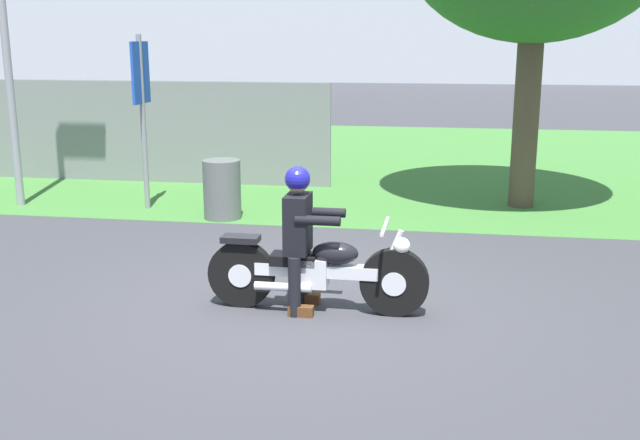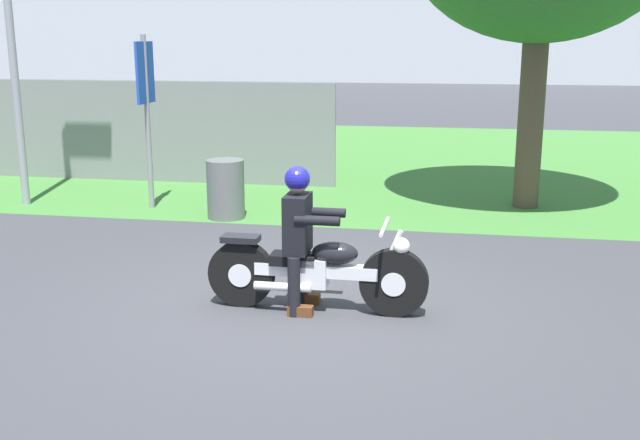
{
  "view_description": "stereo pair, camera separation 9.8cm",
  "coord_description": "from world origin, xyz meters",
  "px_view_note": "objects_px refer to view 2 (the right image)",
  "views": [
    {
      "loc": [
        1.28,
        -6.85,
        2.59
      ],
      "look_at": [
        0.15,
        0.14,
        0.85
      ],
      "focal_mm": 42.37,
      "sensor_mm": 36.0,
      "label": 1
    },
    {
      "loc": [
        1.38,
        -6.83,
        2.59
      ],
      "look_at": [
        0.15,
        0.14,
        0.85
      ],
      "focal_mm": 42.37,
      "sensor_mm": 36.0,
      "label": 2
    }
  ],
  "objects_px": {
    "motorcycle_lead": "(317,271)",
    "sign_banner": "(146,95)",
    "rider_lead": "(300,227)",
    "trash_can": "(226,189)"
  },
  "relations": [
    {
      "from": "motorcycle_lead",
      "to": "sign_banner",
      "type": "distance_m",
      "value": 5.31
    },
    {
      "from": "rider_lead",
      "to": "trash_can",
      "type": "relative_size",
      "value": 1.65
    },
    {
      "from": "rider_lead",
      "to": "trash_can",
      "type": "bearing_deg",
      "value": 117.79
    },
    {
      "from": "sign_banner",
      "to": "motorcycle_lead",
      "type": "bearing_deg",
      "value": -50.11
    },
    {
      "from": "motorcycle_lead",
      "to": "rider_lead",
      "type": "relative_size",
      "value": 1.52
    },
    {
      "from": "motorcycle_lead",
      "to": "rider_lead",
      "type": "distance_m",
      "value": 0.46
    },
    {
      "from": "rider_lead",
      "to": "sign_banner",
      "type": "height_order",
      "value": "sign_banner"
    },
    {
      "from": "rider_lead",
      "to": "motorcycle_lead",
      "type": "bearing_deg",
      "value": -0.82
    },
    {
      "from": "trash_can",
      "to": "sign_banner",
      "type": "height_order",
      "value": "sign_banner"
    },
    {
      "from": "rider_lead",
      "to": "trash_can",
      "type": "height_order",
      "value": "rider_lead"
    }
  ]
}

